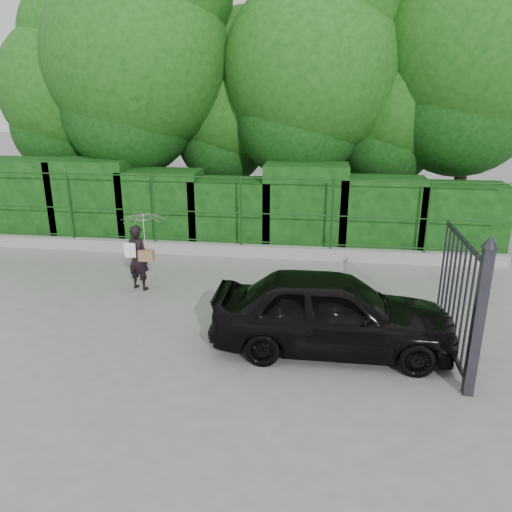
# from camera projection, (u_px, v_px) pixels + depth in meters

# --- Properties ---
(ground) EXTENTS (80.00, 80.00, 0.00)m
(ground) POSITION_uv_depth(u_px,v_px,m) (179.00, 335.00, 8.85)
(ground) COLOR gray
(kerb) EXTENTS (14.00, 0.25, 0.30)m
(kerb) POSITION_uv_depth(u_px,v_px,m) (226.00, 250.00, 13.03)
(kerb) COLOR #9E9E99
(kerb) RESTS_ON ground
(fence) EXTENTS (14.13, 0.06, 1.80)m
(fence) POSITION_uv_depth(u_px,v_px,m) (234.00, 211.00, 12.67)
(fence) COLOR #164014
(fence) RESTS_ON kerb
(hedge) EXTENTS (14.20, 1.20, 2.29)m
(hedge) POSITION_uv_depth(u_px,v_px,m) (224.00, 207.00, 13.71)
(hedge) COLOR black
(hedge) RESTS_ON ground
(trees) EXTENTS (17.10, 6.15, 8.08)m
(trees) POSITION_uv_depth(u_px,v_px,m) (283.00, 72.00, 14.50)
(trees) COLOR black
(trees) RESTS_ON ground
(gate) EXTENTS (0.22, 2.33, 2.36)m
(gate) POSITION_uv_depth(u_px,v_px,m) (469.00, 304.00, 7.22)
(gate) COLOR #232329
(gate) RESTS_ON ground
(woman) EXTENTS (0.90, 0.92, 1.70)m
(woman) POSITION_uv_depth(u_px,v_px,m) (142.00, 239.00, 10.57)
(woman) COLOR black
(woman) RESTS_ON ground
(car) EXTENTS (3.96, 1.60, 1.35)m
(car) POSITION_uv_depth(u_px,v_px,m) (332.00, 312.00, 8.19)
(car) COLOR black
(car) RESTS_ON ground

